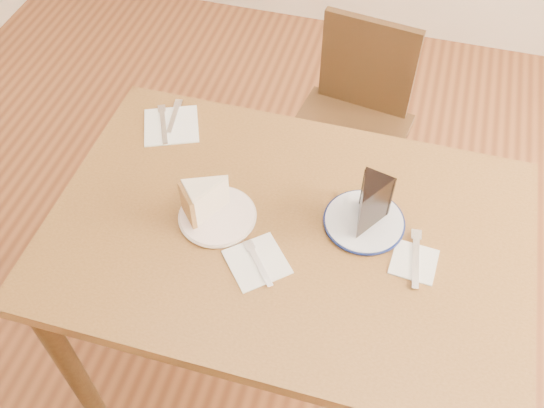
# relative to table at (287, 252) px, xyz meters

# --- Properties ---
(ground) EXTENTS (4.00, 4.00, 0.00)m
(ground) POSITION_rel_table_xyz_m (0.00, 0.00, -0.65)
(ground) COLOR #522A15
(ground) RESTS_ON ground
(table) EXTENTS (1.20, 0.80, 0.75)m
(table) POSITION_rel_table_xyz_m (0.00, 0.00, 0.00)
(table) COLOR #4F3115
(table) RESTS_ON ground
(chair_far) EXTENTS (0.45, 0.45, 0.81)m
(chair_far) POSITION_rel_table_xyz_m (0.05, 0.74, -0.20)
(chair_far) COLOR black
(chair_far) RESTS_ON ground
(plate_cream) EXTENTS (0.19, 0.19, 0.01)m
(plate_cream) POSITION_rel_table_xyz_m (-0.18, -0.01, 0.10)
(plate_cream) COLOR white
(plate_cream) RESTS_ON table
(plate_navy) EXTENTS (0.20, 0.20, 0.01)m
(plate_navy) POSITION_rel_table_xyz_m (0.18, 0.07, 0.10)
(plate_navy) COLOR white
(plate_navy) RESTS_ON table
(carrot_cake) EXTENTS (0.13, 0.13, 0.09)m
(carrot_cake) POSITION_rel_table_xyz_m (-0.20, -0.00, 0.16)
(carrot_cake) COLOR #F1E0C7
(carrot_cake) RESTS_ON plate_cream
(chocolate_cake) EXTENTS (0.10, 0.12, 0.13)m
(chocolate_cake) POSITION_rel_table_xyz_m (0.18, 0.06, 0.17)
(chocolate_cake) COLOR black
(chocolate_cake) RESTS_ON plate_navy
(napkin_cream) EXTENTS (0.19, 0.19, 0.00)m
(napkin_cream) POSITION_rel_table_xyz_m (-0.05, -0.12, 0.10)
(napkin_cream) COLOR white
(napkin_cream) RESTS_ON table
(napkin_navy) EXTENTS (0.11, 0.11, 0.00)m
(napkin_navy) POSITION_rel_table_xyz_m (0.32, -0.01, 0.10)
(napkin_navy) COLOR white
(napkin_navy) RESTS_ON table
(napkin_spare) EXTENTS (0.20, 0.20, 0.00)m
(napkin_spare) POSITION_rel_table_xyz_m (-0.42, 0.27, 0.10)
(napkin_spare) COLOR white
(napkin_spare) RESTS_ON table
(fork_cream) EXTENTS (0.10, 0.12, 0.00)m
(fork_cream) POSITION_rel_table_xyz_m (-0.04, -0.12, 0.10)
(fork_cream) COLOR silver
(fork_cream) RESTS_ON napkin_cream
(knife_navy) EXTENTS (0.03, 0.17, 0.00)m
(knife_navy) POSITION_rel_table_xyz_m (0.32, -0.01, 0.10)
(knife_navy) COLOR silver
(knife_navy) RESTS_ON napkin_navy
(fork_spare) EXTENTS (0.04, 0.14, 0.00)m
(fork_spare) POSITION_rel_table_xyz_m (-0.42, 0.30, 0.10)
(fork_spare) COLOR silver
(fork_spare) RESTS_ON napkin_spare
(knife_spare) EXTENTS (0.08, 0.15, 0.00)m
(knife_spare) POSITION_rel_table_xyz_m (-0.44, 0.26, 0.10)
(knife_spare) COLOR silver
(knife_spare) RESTS_ON napkin_spare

